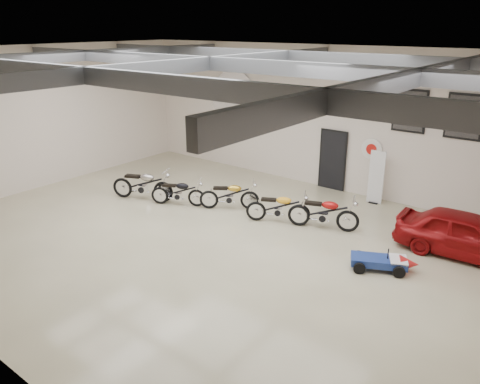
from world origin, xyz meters
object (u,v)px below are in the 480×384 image
Objects in this scene: motorcycle_yellow at (278,207)px; go_kart at (385,259)px; vintage_car at (466,235)px; banner_stand at (376,177)px; motorcycle_black at (178,192)px; motorcycle_red at (323,212)px; motorcycle_gold at (229,195)px; motorcycle_silver at (142,184)px.

motorcycle_yellow is 3.77m from go_kart.
motorcycle_yellow is 0.54× the size of vintage_car.
motorcycle_yellow is 5.12m from vintage_car.
banner_stand is 1.13× the size of go_kart.
motorcycle_yellow is at bearing -13.34° from motorcycle_black.
motorcycle_red is at bearing 126.10° from go_kart.
motorcycle_gold is at bearing 168.47° from motorcycle_red.
motorcycle_silver reaches higher than motorcycle_gold.
motorcycle_gold is 6.93m from vintage_car.
motorcycle_yellow reaches higher than go_kart.
motorcycle_silver reaches higher than motorcycle_red.
go_kart is 2.41m from vintage_car.
motorcycle_red is 0.58× the size of vintage_car.
motorcycle_red reaches higher than motorcycle_gold.
vintage_car is at bearing -9.44° from motorcycle_silver.
motorcycle_gold is 0.93× the size of motorcycle_red.
motorcycle_silver is at bearing 156.39° from go_kart.
motorcycle_red reaches higher than motorcycle_yellow.
vintage_car is (4.99, 1.14, 0.10)m from motorcycle_yellow.
motorcycle_black reaches higher than go_kart.
motorcycle_yellow is 0.93× the size of motorcycle_red.
banner_stand is at bearing 63.06° from motorcycle_red.
motorcycle_yellow is at bearing -8.64° from motorcycle_silver.
motorcycle_yellow is (3.37, 0.85, 0.02)m from motorcycle_black.
motorcycle_silver is 1.20× the size of motorcycle_black.
motorcycle_gold is (2.86, 1.14, -0.07)m from motorcycle_silver.
motorcycle_silver is 3.08m from motorcycle_gold.
banner_stand is 6.53m from motorcycle_black.
motorcycle_gold is at bearing -141.09° from banner_stand.
banner_stand reaches higher than motorcycle_red.
banner_stand reaches higher than vintage_car.
vintage_car is at bearing -14.08° from motorcycle_black.
vintage_car reaches higher than motorcycle_gold.
banner_stand is 3.98m from vintage_car.
go_kart is 0.47× the size of vintage_car.
vintage_car reaches higher than motorcycle_yellow.
banner_stand is at bearing 12.05° from motorcycle_black.
vintage_car is (3.33, -2.16, -0.32)m from banner_stand.
motorcycle_silver is 1.33× the size of go_kart.
banner_stand is 0.90× the size of motorcycle_red.
motorcycle_silver reaches higher than motorcycle_black.
motorcycle_yellow reaches higher than motorcycle_gold.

